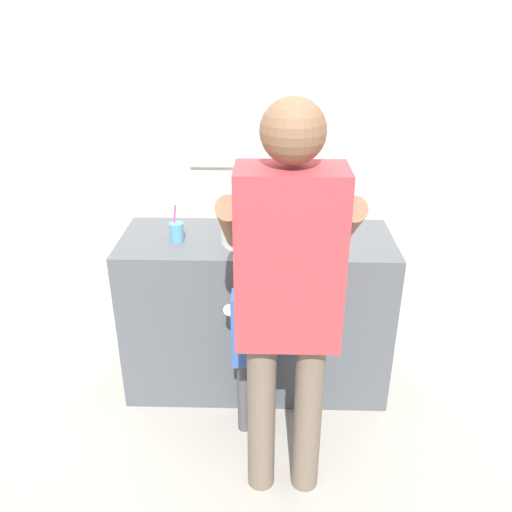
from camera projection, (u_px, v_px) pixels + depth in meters
name	position (u px, v px, depth m)	size (l,w,h in m)	color
ground_plane	(255.00, 413.00, 2.77)	(14.00, 14.00, 0.00)	#9E998E
back_wall	(258.00, 133.00, 2.75)	(4.40, 0.10, 2.70)	beige
vanity_cabinet	(257.00, 312.00, 2.85)	(1.40, 0.54, 0.88)	#4C5156
sink_basin	(257.00, 229.00, 2.62)	(0.37, 0.37, 0.11)	silver
faucet	(258.00, 209.00, 2.81)	(0.18, 0.14, 0.18)	#B7BABF
toothbrush_cup	(176.00, 231.00, 2.61)	(0.07, 0.07, 0.21)	#4C8EB2
child_toddler	(255.00, 338.00, 2.44)	(0.28, 0.28, 0.92)	#47474C
adult_parent	(288.00, 283.00, 1.95)	(0.53, 0.55, 1.70)	#6B5B4C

